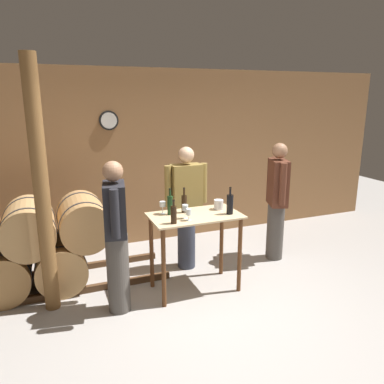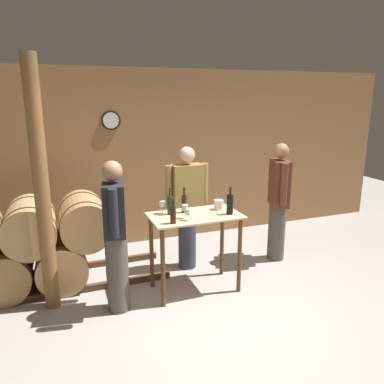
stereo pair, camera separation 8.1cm
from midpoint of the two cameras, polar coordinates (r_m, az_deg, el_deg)
name	(u,v)px [view 2 (the right image)]	position (r m, az deg, el deg)	size (l,w,h in m)	color
ground_plane	(227,320)	(4.18, 5.92, -18.84)	(14.00, 14.00, 0.00)	#9E9993
back_wall	(159,157)	(5.92, -4.67, 5.27)	(8.40, 0.08, 2.70)	#996B42
barrel_rack	(18,248)	(4.91, -24.59, -7.83)	(3.84, 0.81, 1.11)	#4C331E
tasting_table	(195,232)	(4.43, 0.99, -6.07)	(1.06, 0.61, 0.95)	#D1B284
wooden_post	(42,189)	(4.16, -21.42, 0.39)	(0.16, 0.16, 2.70)	brown
wine_bottle_far_left	(173,214)	(4.04, -2.33, -3.36)	(0.07, 0.07, 0.27)	black
wine_bottle_left	(170,204)	(4.35, -2.82, -1.90)	(0.07, 0.07, 0.31)	#193819
wine_bottle_center	(184,203)	(4.41, -0.67, -1.69)	(0.07, 0.07, 0.30)	black
wine_bottle_right	(230,204)	(4.37, 6.32, -1.83)	(0.08, 0.08, 0.32)	black
wine_glass_near_left	(163,204)	(4.38, -3.99, -1.89)	(0.07, 0.07, 0.15)	silver
wine_glass_near_center	(185,208)	(4.20, -0.56, -2.48)	(0.07, 0.07, 0.16)	silver
wine_glass_near_right	(188,212)	(4.13, -0.02, -3.13)	(0.06, 0.06, 0.13)	silver
ice_bucket	(219,205)	(4.56, 4.62, -1.94)	(0.11, 0.11, 0.12)	silver
person_host	(115,234)	(4.03, -11.03, -6.34)	(0.29, 0.58, 1.66)	#4C4742
person_visitor_with_scarf	(278,200)	(5.37, 13.46, -1.14)	(0.34, 0.56, 1.67)	#4C4742
person_visitor_bearded	(187,205)	(4.97, -0.30, -2.07)	(0.59, 0.24, 1.66)	#333847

